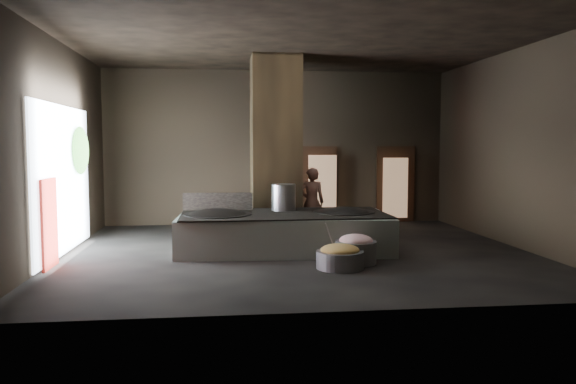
{
  "coord_description": "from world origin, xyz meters",
  "views": [
    {
      "loc": [
        -1.65,
        -12.03,
        2.32
      ],
      "look_at": [
        -0.13,
        0.7,
        1.25
      ],
      "focal_mm": 35.0,
      "sensor_mm": 36.0,
      "label": 1
    }
  ],
  "objects": [
    {
      "name": "pavilion_sliver",
      "position": [
        -4.88,
        -1.1,
        0.85
      ],
      "size": [
        0.05,
        0.9,
        1.7
      ],
      "primitive_type": "cube",
      "color": "maroon",
      "rests_on": "ground"
    },
    {
      "name": "ladle",
      "position": [
        0.41,
        -1.63,
        0.55
      ],
      "size": [
        0.29,
        0.25,
        0.64
      ],
      "primitive_type": "cylinder",
      "rotation": [
        0.49,
        0.0,
        -0.86
      ],
      "color": "#9A9CA1",
      "rests_on": "veg_basin"
    },
    {
      "name": "veg_fill",
      "position": [
        0.56,
        -1.78,
        0.35
      ],
      "size": [
        0.74,
        0.74,
        0.23
      ],
      "primitive_type": "ellipsoid",
      "color": "#99A34F",
      "rests_on": "veg_basin"
    },
    {
      "name": "veg_basin",
      "position": [
        0.56,
        -1.78,
        0.17
      ],
      "size": [
        1.19,
        1.19,
        0.33
      ],
      "primitive_type": "cylinder",
      "rotation": [
        0.0,
        0.0,
        -0.42
      ],
      "color": "slate",
      "rests_on": "ground"
    },
    {
      "name": "splash_guard",
      "position": [
        -1.74,
        0.9,
        1.03
      ],
      "size": [
        1.59,
        0.15,
        0.4
      ],
      "primitive_type": "cube",
      "rotation": [
        0.0,
        0.0,
        -0.06
      ],
      "color": "black",
      "rests_on": "hearth_platform"
    },
    {
      "name": "cook",
      "position": [
        0.62,
        1.95,
        0.88
      ],
      "size": [
        0.67,
        0.45,
        1.76
      ],
      "primitive_type": "imported",
      "rotation": [
        0.0,
        0.0,
        3.08
      ],
      "color": "brown",
      "rests_on": "ground"
    },
    {
      "name": "doorway_near",
      "position": [
        1.2,
        4.45,
        1.1
      ],
      "size": [
        1.18,
        0.08,
        2.38
      ],
      "primitive_type": "cube",
      "color": "black",
      "rests_on": "ground"
    },
    {
      "name": "platform_cap",
      "position": [
        -0.29,
        0.15,
        0.82
      ],
      "size": [
        4.48,
        2.15,
        0.03
      ],
      "primitive_type": "cube",
      "color": "black",
      "rests_on": "hearth_platform"
    },
    {
      "name": "right_wall",
      "position": [
        5.05,
        0.0,
        2.25
      ],
      "size": [
        0.1,
        9.0,
        4.5
      ],
      "primitive_type": "cube",
      "color": "black",
      "rests_on": "ground"
    },
    {
      "name": "left_opening",
      "position": [
        -4.95,
        0.2,
        1.6
      ],
      "size": [
        0.04,
        4.2,
        3.1
      ],
      "primitive_type": "cube",
      "color": "white",
      "rests_on": "ground"
    },
    {
      "name": "hearth_platform",
      "position": [
        -0.29,
        0.15,
        0.4
      ],
      "size": [
        4.7,
        2.46,
        0.8
      ],
      "primitive_type": "cube",
      "rotation": [
        0.0,
        0.0,
        -0.06
      ],
      "color": "silver",
      "rests_on": "ground"
    },
    {
      "name": "wok_left_rim",
      "position": [
        -1.74,
        0.1,
        0.82
      ],
      "size": [
        1.47,
        1.47,
        0.05
      ],
      "primitive_type": "cylinder",
      "color": "black",
      "rests_on": "hearth_platform"
    },
    {
      "name": "left_wall",
      "position": [
        -5.05,
        0.0,
        2.25
      ],
      "size": [
        0.1,
        9.0,
        4.5
      ],
      "primitive_type": "cube",
      "color": "black",
      "rests_on": "ground"
    },
    {
      "name": "floor",
      "position": [
        0.0,
        0.0,
        -0.05
      ],
      "size": [
        10.0,
        9.0,
        0.1
      ],
      "primitive_type": "cube",
      "color": "black",
      "rests_on": "ground"
    },
    {
      "name": "pillar",
      "position": [
        -0.3,
        1.9,
        2.25
      ],
      "size": [
        1.2,
        1.2,
        4.5
      ],
      "primitive_type": "cube",
      "color": "black",
      "rests_on": "ground"
    },
    {
      "name": "wok_right",
      "position": [
        1.06,
        0.2,
        0.75
      ],
      "size": [
        1.34,
        1.34,
        0.38
      ],
      "primitive_type": "ellipsoid",
      "color": "black",
      "rests_on": "hearth_platform"
    },
    {
      "name": "doorway_near_glow",
      "position": [
        1.3,
        4.18,
        1.05
      ],
      "size": [
        0.83,
        0.04,
        1.97
      ],
      "primitive_type": "cube",
      "color": "#8C6647",
      "rests_on": "ground"
    },
    {
      "name": "meat_fill",
      "position": [
        0.97,
        -1.37,
        0.45
      ],
      "size": [
        0.67,
        0.67,
        0.26
      ],
      "primitive_type": "ellipsoid",
      "color": "#D17D85",
      "rests_on": "meat_basin"
    },
    {
      "name": "meat_basin",
      "position": [
        0.97,
        -1.37,
        0.22
      ],
      "size": [
        0.81,
        0.81,
        0.44
      ],
      "primitive_type": "cylinder",
      "rotation": [
        0.0,
        0.0,
        0.01
      ],
      "color": "slate",
      "rests_on": "ground"
    },
    {
      "name": "wok_right_rim",
      "position": [
        1.06,
        0.2,
        0.82
      ],
      "size": [
        1.37,
        1.37,
        0.05
      ],
      "primitive_type": "cylinder",
      "color": "black",
      "rests_on": "hearth_platform"
    },
    {
      "name": "ceiling",
      "position": [
        0.0,
        0.0,
        4.55
      ],
      "size": [
        10.0,
        9.0,
        0.1
      ],
      "primitive_type": "cube",
      "color": "black",
      "rests_on": "back_wall"
    },
    {
      "name": "back_wall",
      "position": [
        0.0,
        4.55,
        2.25
      ],
      "size": [
        10.0,
        0.1,
        4.5
      ],
      "primitive_type": "cube",
      "color": "black",
      "rests_on": "ground"
    },
    {
      "name": "doorway_far_glow",
      "position": [
        3.51,
        4.16,
        1.05
      ],
      "size": [
        0.76,
        0.04,
        1.8
      ],
      "primitive_type": "cube",
      "color": "#8C6647",
      "rests_on": "ground"
    },
    {
      "name": "front_wall",
      "position": [
        0.0,
        -4.55,
        2.25
      ],
      "size": [
        10.0,
        0.1,
        4.5
      ],
      "primitive_type": "cube",
      "color": "black",
      "rests_on": "ground"
    },
    {
      "name": "tree_silhouette",
      "position": [
        -4.85,
        1.3,
        2.2
      ],
      "size": [
        0.28,
        1.1,
        1.1
      ],
      "primitive_type": "ellipsoid",
      "color": "#194714",
      "rests_on": "left_opening"
    },
    {
      "name": "stock_pot",
      "position": [
        -0.24,
        0.7,
        1.13
      ],
      "size": [
        0.56,
        0.56,
        0.6
      ],
      "primitive_type": "cylinder",
      "color": "#9A9CA1",
      "rests_on": "hearth_platform"
    },
    {
      "name": "wok_left",
      "position": [
        -1.74,
        0.1,
        0.75
      ],
      "size": [
        1.44,
        1.44,
        0.4
      ],
      "primitive_type": "ellipsoid",
      "color": "black",
      "rests_on": "hearth_platform"
    },
    {
      "name": "doorway_far",
      "position": [
        3.6,
        4.45,
        1.1
      ],
      "size": [
        1.18,
        0.08,
        2.38
      ],
      "primitive_type": "cube",
      "color": "black",
      "rests_on": "ground"
    }
  ]
}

